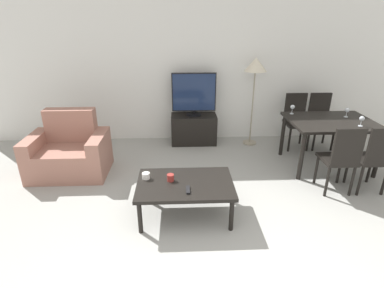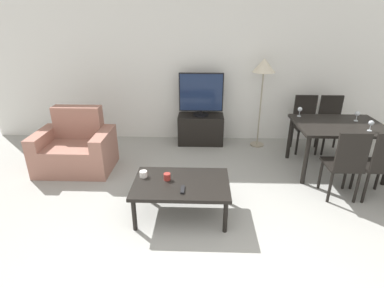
{
  "view_description": "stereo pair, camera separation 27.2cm",
  "coord_description": "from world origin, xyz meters",
  "px_view_note": "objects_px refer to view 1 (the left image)",
  "views": [
    {
      "loc": [
        -0.23,
        -1.64,
        2.14
      ],
      "look_at": [
        -0.08,
        1.84,
        0.65
      ],
      "focal_mm": 28.0,
      "sensor_mm": 36.0,
      "label": 1
    },
    {
      "loc": [
        0.04,
        -1.64,
        2.14
      ],
      "look_at": [
        -0.08,
        1.84,
        0.65
      ],
      "focal_mm": 28.0,
      "sensor_mm": 36.0,
      "label": 2
    }
  ],
  "objects_px": {
    "tv": "(194,94)",
    "dining_table": "(331,126)",
    "cup_colored_far": "(171,178)",
    "cup_white_near": "(146,176)",
    "wine_glass_right": "(292,108)",
    "armchair": "(70,153)",
    "floor_lamp": "(255,69)",
    "dining_chair_near_right": "(374,156)",
    "coffee_table": "(185,186)",
    "wine_glass_left": "(362,119)",
    "tv_stand": "(194,129)",
    "remote_primary": "(188,190)",
    "wine_glass_center": "(347,111)",
    "dining_chair_far": "(320,118)",
    "dining_chair_near": "(341,157)",
    "dining_chair_far_left": "(296,118)"
  },
  "relations": [
    {
      "from": "tv_stand",
      "to": "dining_chair_near",
      "type": "distance_m",
      "value": 2.52
    },
    {
      "from": "cup_colored_far",
      "to": "remote_primary",
      "type": "bearing_deg",
      "value": -49.07
    },
    {
      "from": "wine_glass_center",
      "to": "wine_glass_right",
      "type": "xyz_separation_m",
      "value": [
        -0.77,
        0.19,
        0.0
      ]
    },
    {
      "from": "cup_white_near",
      "to": "wine_glass_left",
      "type": "relative_size",
      "value": 0.6
    },
    {
      "from": "tv_stand",
      "to": "tv",
      "type": "distance_m",
      "value": 0.64
    },
    {
      "from": "tv_stand",
      "to": "coffee_table",
      "type": "xyz_separation_m",
      "value": [
        -0.2,
        -2.16,
        0.12
      ]
    },
    {
      "from": "wine_glass_center",
      "to": "armchair",
      "type": "bearing_deg",
      "value": -177.2
    },
    {
      "from": "dining_chair_far",
      "to": "wine_glass_center",
      "type": "relative_size",
      "value": 6.38
    },
    {
      "from": "dining_chair_near_right",
      "to": "wine_glass_left",
      "type": "bearing_deg",
      "value": 82.88
    },
    {
      "from": "dining_chair_far",
      "to": "remote_primary",
      "type": "bearing_deg",
      "value": -138.31
    },
    {
      "from": "tv",
      "to": "wine_glass_right",
      "type": "bearing_deg",
      "value": -23.43
    },
    {
      "from": "dining_table",
      "to": "tv_stand",
      "type": "bearing_deg",
      "value": 153.26
    },
    {
      "from": "dining_chair_near_right",
      "to": "dining_chair_near",
      "type": "bearing_deg",
      "value": 180.0
    },
    {
      "from": "tv",
      "to": "remote_primary",
      "type": "height_order",
      "value": "tv"
    },
    {
      "from": "dining_chair_far",
      "to": "cup_colored_far",
      "type": "distance_m",
      "value": 3.18
    },
    {
      "from": "armchair",
      "to": "cup_colored_far",
      "type": "relative_size",
      "value": 13.6
    },
    {
      "from": "dining_chair_far",
      "to": "wine_glass_right",
      "type": "distance_m",
      "value": 0.87
    },
    {
      "from": "dining_table",
      "to": "cup_white_near",
      "type": "relative_size",
      "value": 13.85
    },
    {
      "from": "dining_table",
      "to": "floor_lamp",
      "type": "xyz_separation_m",
      "value": [
        -0.96,
        0.92,
        0.69
      ]
    },
    {
      "from": "wine_glass_right",
      "to": "dining_chair_near",
      "type": "bearing_deg",
      "value": -76.85
    },
    {
      "from": "tv_stand",
      "to": "floor_lamp",
      "type": "xyz_separation_m",
      "value": [
        1.02,
        -0.08,
        1.07
      ]
    },
    {
      "from": "tv",
      "to": "wine_glass_left",
      "type": "xyz_separation_m",
      "value": [
        2.26,
        -1.26,
        -0.07
      ]
    },
    {
      "from": "tv",
      "to": "cup_white_near",
      "type": "xyz_separation_m",
      "value": [
        -0.65,
        -2.05,
        -0.45
      ]
    },
    {
      "from": "dining_chair_near_right",
      "to": "wine_glass_left",
      "type": "height_order",
      "value": "dining_chair_near_right"
    },
    {
      "from": "dining_chair_near",
      "to": "wine_glass_center",
      "type": "distance_m",
      "value": 1.1
    },
    {
      "from": "dining_table",
      "to": "cup_colored_far",
      "type": "xyz_separation_m",
      "value": [
        -2.35,
        -1.11,
        -0.19
      ]
    },
    {
      "from": "cup_white_near",
      "to": "cup_colored_far",
      "type": "bearing_deg",
      "value": -11.99
    },
    {
      "from": "dining_chair_far_left",
      "to": "wine_glass_left",
      "type": "distance_m",
      "value": 1.2
    },
    {
      "from": "tv",
      "to": "dining_table",
      "type": "height_order",
      "value": "tv"
    },
    {
      "from": "floor_lamp",
      "to": "cup_colored_far",
      "type": "relative_size",
      "value": 19.18
    },
    {
      "from": "dining_chair_near_right",
      "to": "cup_colored_far",
      "type": "height_order",
      "value": "dining_chair_near_right"
    },
    {
      "from": "armchair",
      "to": "floor_lamp",
      "type": "distance_m",
      "value": 3.21
    },
    {
      "from": "cup_colored_far",
      "to": "armchair",
      "type": "bearing_deg",
      "value": 144.69
    },
    {
      "from": "dining_chair_near_right",
      "to": "remote_primary",
      "type": "height_order",
      "value": "dining_chair_near_right"
    },
    {
      "from": "dining_chair_near",
      "to": "wine_glass_right",
      "type": "relative_size",
      "value": 6.38
    },
    {
      "from": "wine_glass_left",
      "to": "tv_stand",
      "type": "bearing_deg",
      "value": 150.77
    },
    {
      "from": "remote_primary",
      "to": "wine_glass_left",
      "type": "relative_size",
      "value": 1.03
    },
    {
      "from": "floor_lamp",
      "to": "armchair",
      "type": "bearing_deg",
      "value": -161.37
    },
    {
      "from": "coffee_table",
      "to": "dining_chair_near_right",
      "type": "height_order",
      "value": "dining_chair_near_right"
    },
    {
      "from": "dining_chair_near_right",
      "to": "floor_lamp",
      "type": "relative_size",
      "value": 0.61
    },
    {
      "from": "coffee_table",
      "to": "dining_chair_far",
      "type": "relative_size",
      "value": 1.16
    },
    {
      "from": "armchair",
      "to": "coffee_table",
      "type": "height_order",
      "value": "armchair"
    },
    {
      "from": "wine_glass_right",
      "to": "cup_colored_far",
      "type": "bearing_deg",
      "value": -142.15
    },
    {
      "from": "tv_stand",
      "to": "dining_chair_far",
      "type": "xyz_separation_m",
      "value": [
        2.19,
        -0.22,
        0.25
      ]
    },
    {
      "from": "dining_chair_far",
      "to": "wine_glass_right",
      "type": "relative_size",
      "value": 6.38
    },
    {
      "from": "remote_primary",
      "to": "armchair",
      "type": "bearing_deg",
      "value": 142.81
    },
    {
      "from": "remote_primary",
      "to": "floor_lamp",
      "type": "bearing_deg",
      "value": 62.01
    },
    {
      "from": "wine_glass_center",
      "to": "tv_stand",
      "type": "bearing_deg",
      "value": 159.51
    },
    {
      "from": "coffee_table",
      "to": "cup_colored_far",
      "type": "bearing_deg",
      "value": 162.5
    },
    {
      "from": "tv_stand",
      "to": "remote_primary",
      "type": "relative_size",
      "value": 5.34
    }
  ]
}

